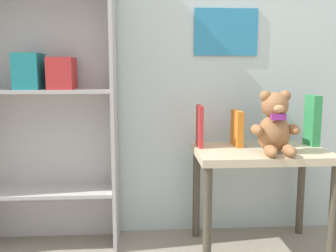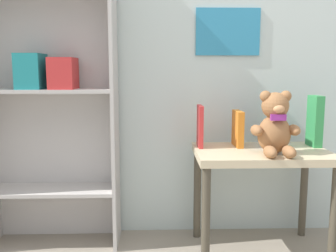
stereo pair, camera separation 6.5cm
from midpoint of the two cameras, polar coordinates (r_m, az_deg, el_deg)
wall_back at (r=2.13m, az=8.68°, el=17.64°), size 4.80×0.07×2.50m
bookshelf_side at (r=2.00m, az=-16.64°, el=8.03°), size 0.67×0.24×1.61m
display_table at (r=1.91m, az=14.94°, el=-5.96°), size 0.64×0.42×0.52m
teddy_bear at (r=1.79m, az=17.01°, el=0.06°), size 0.22×0.20×0.29m
book_standing_red at (r=1.90m, az=5.88°, el=-0.03°), size 0.02×0.12×0.21m
book_standing_orange at (r=1.95m, az=11.54°, el=-0.38°), size 0.03×0.14×0.18m
book_standing_blue at (r=2.00m, az=16.98°, el=-0.20°), size 0.03×0.14×0.19m
book_standing_green at (r=2.05m, az=22.32°, el=0.70°), size 0.05×0.11×0.26m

